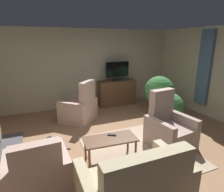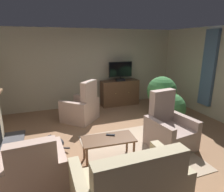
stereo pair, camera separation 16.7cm
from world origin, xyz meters
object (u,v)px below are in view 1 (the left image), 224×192
object	(u,v)px
armchair_in_far_corner	(169,129)
potted_plant_on_hearth_side	(159,92)
tv_remote	(112,135)
armchair_by_fireplace	(80,109)
coffee_table	(110,141)
armchair_facing_sofa	(38,174)
potted_plant_small_fern_corner	(169,108)
tv_cabinet	(117,93)
television	(117,71)
cat	(56,143)
sofa_floral	(136,187)

from	to	relation	value
armchair_in_far_corner	potted_plant_on_hearth_side	bearing A→B (deg)	61.50
tv_remote	armchair_by_fireplace	world-z (taller)	armchair_by_fireplace
coffee_table	potted_plant_on_hearth_side	size ratio (longest dim) A/B	0.84
armchair_facing_sofa	potted_plant_small_fern_corner	bearing A→B (deg)	18.89
coffee_table	armchair_facing_sofa	bearing A→B (deg)	-165.56
coffee_table	armchair_by_fireplace	xyz separation A→B (m)	(-0.08, 2.12, -0.05)
tv_cabinet	armchair_in_far_corner	bearing A→B (deg)	-91.50
potted_plant_small_fern_corner	potted_plant_on_hearth_side	size ratio (longest dim) A/B	0.79
potted_plant_small_fern_corner	potted_plant_on_hearth_side	bearing A→B (deg)	69.36
tv_cabinet	tv_remote	xyz separation A→B (m)	(-1.42, -2.98, 0.06)
armchair_facing_sofa	tv_cabinet	bearing A→B (deg)	50.63
tv_cabinet	television	bearing A→B (deg)	-90.00
potted_plant_on_hearth_side	cat	bearing A→B (deg)	-165.72
tv_cabinet	sofa_floral	world-z (taller)	sofa_floral
tv_cabinet	cat	bearing A→B (deg)	-137.62
sofa_floral	armchair_facing_sofa	xyz separation A→B (m)	(-1.21, 0.81, -0.02)
television	coffee_table	bearing A→B (deg)	-116.31
tv_remote	armchair_in_far_corner	distance (m)	1.35
armchair_by_fireplace	armchair_in_far_corner	size ratio (longest dim) A/B	1.00
coffee_table	tv_remote	size ratio (longest dim) A/B	6.01
tv_cabinet	potted_plant_on_hearth_side	xyz separation A→B (m)	(0.81, -1.38, 0.32)
armchair_facing_sofa	cat	bearing A→B (deg)	72.29
tv_cabinet	television	distance (m)	0.82
sofa_floral	potted_plant_on_hearth_side	xyz separation A→B (m)	(2.40, 2.84, 0.41)
coffee_table	cat	xyz separation A→B (m)	(-0.92, 0.87, -0.29)
coffee_table	sofa_floral	size ratio (longest dim) A/B	0.69
tv_cabinet	cat	world-z (taller)	tv_cabinet
armchair_by_fireplace	cat	bearing A→B (deg)	-123.88
coffee_table	tv_cabinet	bearing A→B (deg)	64.08
armchair_in_far_corner	cat	bearing A→B (deg)	160.85
tv_cabinet	armchair_facing_sofa	size ratio (longest dim) A/B	1.40
coffee_table	armchair_by_fireplace	world-z (taller)	armchair_by_fireplace
coffee_table	armchair_in_far_corner	xyz separation A→B (m)	(1.42, 0.06, -0.04)
tv_remote	sofa_floral	xyz separation A→B (m)	(-0.17, -1.25, -0.15)
armchair_facing_sofa	potted_plant_on_hearth_side	xyz separation A→B (m)	(3.61, 2.03, 0.43)
sofa_floral	armchair_in_far_corner	xyz separation A→B (m)	(1.51, 1.21, 0.03)
sofa_floral	armchair_facing_sofa	bearing A→B (deg)	146.02
tv_cabinet	armchair_facing_sofa	world-z (taller)	armchair_facing_sofa
coffee_table	armchair_facing_sofa	world-z (taller)	armchair_facing_sofa
television	armchair_in_far_corner	xyz separation A→B (m)	(-0.08, -2.96, -0.88)
armchair_in_far_corner	tv_cabinet	bearing A→B (deg)	88.50
sofa_floral	armchair_facing_sofa	distance (m)	1.46
television	armchair_by_fireplace	world-z (taller)	television
coffee_table	armchair_in_far_corner	distance (m)	1.42
tv_cabinet	armchair_facing_sofa	bearing A→B (deg)	-129.37
cat	television	bearing A→B (deg)	41.69
armchair_in_far_corner	potted_plant_small_fern_corner	xyz separation A→B (m)	(0.54, 0.72, 0.18)
armchair_in_far_corner	potted_plant_on_hearth_side	distance (m)	1.89
sofa_floral	armchair_in_far_corner	size ratio (longest dim) A/B	1.23
tv_cabinet	television	size ratio (longest dim) A/B	1.60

